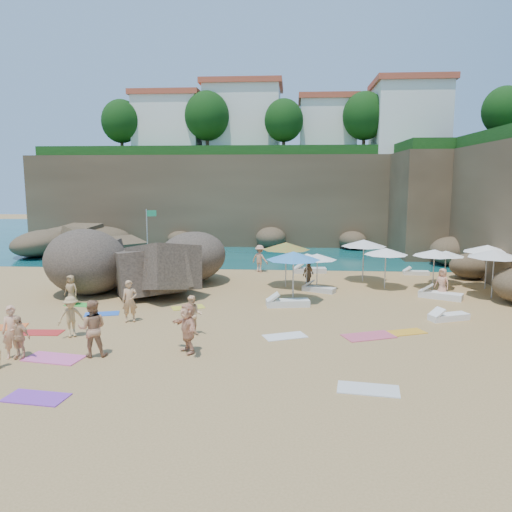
# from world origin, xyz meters

# --- Properties ---
(ground) EXTENTS (120.00, 120.00, 0.00)m
(ground) POSITION_xyz_m (0.00, 0.00, 0.00)
(ground) COLOR tan
(ground) RESTS_ON ground
(seawater) EXTENTS (120.00, 120.00, 0.00)m
(seawater) POSITION_xyz_m (0.00, 30.00, 0.00)
(seawater) COLOR #0C4751
(seawater) RESTS_ON ground
(cliff_back) EXTENTS (44.00, 8.00, 8.00)m
(cliff_back) POSITION_xyz_m (2.00, 25.00, 4.00)
(cliff_back) COLOR brown
(cliff_back) RESTS_ON ground
(cliff_corner) EXTENTS (10.00, 12.00, 8.00)m
(cliff_corner) POSITION_xyz_m (17.00, 20.00, 4.00)
(cliff_corner) COLOR brown
(cliff_corner) RESTS_ON ground
(rock_promontory) EXTENTS (12.00, 7.00, 2.00)m
(rock_promontory) POSITION_xyz_m (-11.00, 16.00, 0.00)
(rock_promontory) COLOR brown
(rock_promontory) RESTS_ON ground
(clifftop_buildings) EXTENTS (28.48, 9.48, 7.00)m
(clifftop_buildings) POSITION_xyz_m (2.96, 25.79, 11.24)
(clifftop_buildings) COLOR white
(clifftop_buildings) RESTS_ON cliff_back
(clifftop_trees) EXTENTS (35.60, 23.82, 4.40)m
(clifftop_trees) POSITION_xyz_m (4.78, 19.52, 11.26)
(clifftop_trees) COLOR #11380F
(clifftop_trees) RESTS_ON ground
(marina_masts) EXTENTS (3.10, 0.10, 6.00)m
(marina_masts) POSITION_xyz_m (-16.50, 30.00, 3.00)
(marina_masts) COLOR white
(marina_masts) RESTS_ON ground
(rock_outcrop) EXTENTS (9.92, 8.52, 3.37)m
(rock_outcrop) POSITION_xyz_m (-4.64, 4.31, 0.00)
(rock_outcrop) COLOR brown
(rock_outcrop) RESTS_ON ground
(flag_pole) EXTENTS (0.72, 0.31, 3.80)m
(flag_pole) POSITION_xyz_m (-6.47, 12.86, 2.43)
(flag_pole) COLOR silver
(flag_pole) RESTS_ON ground
(parasol_0) EXTENTS (2.59, 2.59, 2.45)m
(parasol_0) POSITION_xyz_m (7.99, 6.76, 2.25)
(parasol_0) COLOR silver
(parasol_0) RESTS_ON ground
(parasol_1) EXTENTS (2.08, 2.08, 1.97)m
(parasol_1) POSITION_xyz_m (4.64, 4.27, 1.81)
(parasol_1) COLOR silver
(parasol_1) RESTS_ON ground
(parasol_2) EXTENTS (2.36, 2.36, 2.23)m
(parasol_2) POSITION_xyz_m (8.91, 4.87, 2.04)
(parasol_2) COLOR silver
(parasol_2) RESTS_ON ground
(parasol_4) EXTENTS (2.29, 2.29, 2.17)m
(parasol_4) POSITION_xyz_m (11.50, 4.92, 1.99)
(parasol_4) COLOR silver
(parasol_4) RESTS_ON ground
(parasol_5) EXTENTS (2.08, 2.08, 1.97)m
(parasol_5) POSITION_xyz_m (5.20, 4.24, 1.81)
(parasol_5) COLOR silver
(parasol_5) RESTS_ON ground
(parasol_6) EXTENTS (2.63, 2.63, 2.49)m
(parasol_6) POSITION_xyz_m (3.51, 4.88, 2.28)
(parasol_6) COLOR silver
(parasol_6) RESTS_ON ground
(parasol_7) EXTENTS (2.02, 2.02, 1.91)m
(parasol_7) POSITION_xyz_m (12.53, 6.30, 1.75)
(parasol_7) COLOR silver
(parasol_7) RESTS_ON ground
(parasol_8) EXTENTS (2.55, 2.55, 2.41)m
(parasol_8) POSITION_xyz_m (14.34, 5.15, 2.21)
(parasol_8) COLOR silver
(parasol_8) RESTS_ON ground
(parasol_10) EXTENTS (2.62, 2.62, 2.48)m
(parasol_10) POSITION_xyz_m (3.91, 1.43, 2.28)
(parasol_10) COLOR silver
(parasol_10) RESTS_ON ground
(parasol_11) EXTENTS (2.60, 2.60, 2.46)m
(parasol_11) POSITION_xyz_m (13.86, 2.98, 2.25)
(parasol_11) COLOR silver
(parasol_11) RESTS_ON ground
(lounger_0) EXTENTS (2.12, 0.91, 0.32)m
(lounger_0) POSITION_xyz_m (4.99, 9.19, 0.16)
(lounger_0) COLOR silver
(lounger_0) RESTS_ON ground
(lounger_1) EXTENTS (1.82, 1.31, 0.27)m
(lounger_1) POSITION_xyz_m (5.29, 3.76, 0.14)
(lounger_1) COLOR silver
(lounger_1) RESTS_ON ground
(lounger_2) EXTENTS (1.56, 0.52, 0.24)m
(lounger_2) POSITION_xyz_m (11.59, 9.02, 0.12)
(lounger_2) COLOR silver
(lounger_2) RESTS_ON ground
(lounger_3) EXTENTS (2.10, 0.99, 0.31)m
(lounger_3) POSITION_xyz_m (3.67, 0.59, 0.16)
(lounger_3) COLOR silver
(lounger_3) RESTS_ON ground
(lounger_4) EXTENTS (2.15, 1.57, 0.32)m
(lounger_4) POSITION_xyz_m (11.28, 2.68, 0.16)
(lounger_4) COLOR white
(lounger_4) RESTS_ON ground
(lounger_5) EXTENTS (1.81, 1.15, 0.27)m
(lounger_5) POSITION_xyz_m (10.50, -1.24, 0.13)
(lounger_5) COLOR white
(lounger_5) RESTS_ON ground
(towel_1) EXTENTS (2.02, 1.25, 0.03)m
(towel_1) POSITION_xyz_m (-4.01, -6.93, 0.02)
(towel_1) COLOR #E2589F
(towel_1) RESTS_ON ground
(towel_2) EXTENTS (1.90, 1.29, 0.03)m
(towel_2) POSITION_xyz_m (-7.70, -3.69, 0.02)
(towel_2) COLOR orange
(towel_2) RESTS_ON ground
(towel_3) EXTENTS (1.54, 0.93, 0.03)m
(towel_3) POSITION_xyz_m (-6.12, 0.11, 0.01)
(towel_3) COLOR green
(towel_3) RESTS_ON ground
(towel_5) EXTENTS (1.78, 1.35, 0.03)m
(towel_5) POSITION_xyz_m (3.61, -4.01, 0.01)
(towel_5) COLOR white
(towel_5) RESTS_ON ground
(towel_6) EXTENTS (1.77, 1.04, 0.03)m
(towel_6) POSITION_xyz_m (-3.07, -9.88, 0.01)
(towel_6) COLOR purple
(towel_6) RESTS_ON ground
(towel_7) EXTENTS (1.53, 0.82, 0.03)m
(towel_7) POSITION_xyz_m (-5.78, -4.23, 0.01)
(towel_7) COLOR red
(towel_7) RESTS_ON ground
(towel_8) EXTENTS (1.61, 1.11, 0.03)m
(towel_8) POSITION_xyz_m (-4.51, -1.41, 0.01)
(towel_8) COLOR blue
(towel_8) RESTS_ON ground
(towel_9) EXTENTS (2.13, 1.58, 0.03)m
(towel_9) POSITION_xyz_m (6.78, -3.77, 0.02)
(towel_9) COLOR #CB4F69
(towel_9) RESTS_ON ground
(towel_10) EXTENTS (1.61, 1.20, 0.03)m
(towel_10) POSITION_xyz_m (8.32, -3.15, 0.01)
(towel_10) COLOR gold
(towel_10) RESTS_ON ground
(towel_12) EXTENTS (1.66, 1.27, 0.03)m
(towel_12) POSITION_xyz_m (-0.95, -0.01, 0.01)
(towel_12) COLOR yellow
(towel_12) RESTS_ON ground
(towel_13) EXTENTS (1.83, 1.09, 0.03)m
(towel_13) POSITION_xyz_m (6.04, -8.67, 0.02)
(towel_13) COLOR silver
(towel_13) RESTS_ON ground
(person_stand_0) EXTENTS (0.76, 0.62, 1.79)m
(person_stand_0) POSITION_xyz_m (-5.37, -6.94, 0.90)
(person_stand_0) COLOR #E19D76
(person_stand_0) RESTS_ON ground
(person_stand_1) EXTENTS (1.08, 0.92, 1.94)m
(person_stand_1) POSITION_xyz_m (-2.79, -6.58, 0.97)
(person_stand_1) COLOR #AD7A56
(person_stand_1) RESTS_ON ground
(person_stand_2) EXTENTS (1.21, 0.97, 1.75)m
(person_stand_2) POSITION_xyz_m (1.79, 9.26, 0.87)
(person_stand_2) COLOR tan
(person_stand_2) RESTS_ON ground
(person_stand_3) EXTENTS (0.85, 0.96, 1.56)m
(person_stand_3) POSITION_xyz_m (4.74, 4.49, 0.78)
(person_stand_3) COLOR olive
(person_stand_3) RESTS_ON ground
(person_stand_4) EXTENTS (0.80, 0.79, 1.49)m
(person_stand_4) POSITION_xyz_m (11.40, 2.95, 0.74)
(person_stand_4) COLOR tan
(person_stand_4) RESTS_ON ground
(person_stand_5) EXTENTS (1.37, 1.01, 1.46)m
(person_stand_5) POSITION_xyz_m (-6.74, 10.21, 0.73)
(person_stand_5) COLOR tan
(person_stand_5) RESTS_ON ground
(person_lie_0) EXTENTS (1.70, 1.83, 0.41)m
(person_lie_0) POSITION_xyz_m (-4.40, -4.65, 0.20)
(person_lie_0) COLOR tan
(person_lie_0) RESTS_ON ground
(person_lie_1) EXTENTS (1.07, 1.55, 0.35)m
(person_lie_1) POSITION_xyz_m (-5.13, -7.01, 0.17)
(person_lie_1) COLOR #E3AF81
(person_lie_1) RESTS_ON ground
(person_lie_2) EXTENTS (1.01, 1.54, 0.38)m
(person_lie_2) POSITION_xyz_m (-6.53, 0.04, 0.19)
(person_lie_2) COLOR #9D7A4E
(person_lie_2) RESTS_ON ground
(person_lie_3) EXTENTS (2.31, 2.28, 0.45)m
(person_lie_3) POSITION_xyz_m (0.31, -6.02, 0.23)
(person_lie_3) COLOR #E29E76
(person_lie_3) RESTS_ON ground
(person_lie_4) EXTENTS (1.17, 1.84, 0.41)m
(person_lie_4) POSITION_xyz_m (-2.86, -2.49, 0.21)
(person_lie_4) COLOR tan
(person_lie_4) RESTS_ON ground
(person_lie_5) EXTENTS (0.85, 1.56, 0.57)m
(person_lie_5) POSITION_xyz_m (0.11, -4.09, 0.29)
(person_lie_5) COLOR #F8C38D
(person_lie_5) RESTS_ON ground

